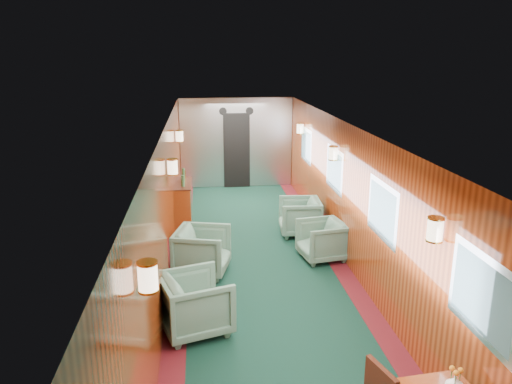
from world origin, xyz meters
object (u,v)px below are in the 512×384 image
Objects in this scene: armchair_left_far at (202,251)px; credenza at (183,205)px; armchair_left_near at (195,303)px; armchair_right_near at (322,240)px; armchair_right_far at (300,217)px.

credenza is at bearing 23.78° from armchair_left_far.
armchair_left_far is at bearing -80.63° from credenza.
armchair_left_near is 1.13× the size of armchair_right_near.
credenza is 1.46× the size of armchair_left_near.
armchair_left_near reaches higher than armchair_left_far.
armchair_right_near is (2.46, -1.87, -0.15)m from credenza.
credenza is 1.56× the size of armchair_right_far.
armchair_left_near is at bearing -86.27° from credenza.
credenza reaches higher than armchair_left_far.
armchair_right_far is (2.32, -0.60, -0.13)m from credenza.
armchair_left_far reaches higher than armchair_right_near.
armchair_left_far reaches higher than armchair_right_far.
armchair_left_far is 2.54m from armchair_right_far.
credenza is at bearing -100.60° from armchair_right_far.
armchair_right_near is (2.20, 2.14, -0.05)m from armchair_left_near.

